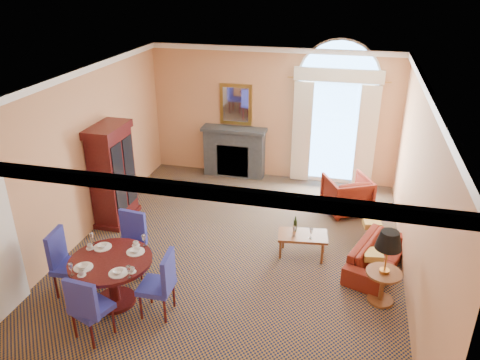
% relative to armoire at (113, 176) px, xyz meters
% --- Properties ---
extents(ground, '(7.50, 7.50, 0.00)m').
position_rel_armoire_xyz_m(ground, '(2.72, -0.73, -0.99)').
color(ground, '#121B39').
rests_on(ground, ground).
extents(room_envelope, '(6.04, 7.52, 3.45)m').
position_rel_armoire_xyz_m(room_envelope, '(2.69, -0.06, 1.52)').
color(room_envelope, tan).
rests_on(room_envelope, ground).
extents(armoire, '(0.59, 1.05, 2.06)m').
position_rel_armoire_xyz_m(armoire, '(0.00, 0.00, 0.00)').
color(armoire, '#3A0D0D').
rests_on(armoire, ground).
extents(dining_table, '(1.27, 1.27, 1.00)m').
position_rel_armoire_xyz_m(dining_table, '(1.24, -2.48, -0.40)').
color(dining_table, '#3A0D0D').
rests_on(dining_table, ground).
extents(dining_chair_north, '(0.59, 0.59, 1.09)m').
position_rel_armoire_xyz_m(dining_chair_north, '(1.15, -1.58, -0.37)').
color(dining_chair_north, '#272C9C').
rests_on(dining_chair_north, ground).
extents(dining_chair_south, '(0.63, 0.63, 1.09)m').
position_rel_armoire_xyz_m(dining_chair_south, '(1.32, -3.32, -0.37)').
color(dining_chair_south, '#272C9C').
rests_on(dining_chair_south, ground).
extents(dining_chair_east, '(0.53, 0.51, 1.09)m').
position_rel_armoire_xyz_m(dining_chair_east, '(2.10, -2.55, -0.37)').
color(dining_chair_east, '#272C9C').
rests_on(dining_chair_east, ground).
extents(dining_chair_west, '(0.54, 0.53, 1.09)m').
position_rel_armoire_xyz_m(dining_chair_west, '(0.36, -2.39, -0.37)').
color(dining_chair_west, '#272C9C').
rests_on(dining_chair_west, ground).
extents(sofa, '(1.19, 1.81, 0.49)m').
position_rel_armoire_xyz_m(sofa, '(5.27, -0.50, -0.75)').
color(sofa, maroon).
rests_on(sofa, ground).
extents(armchair, '(1.18, 1.19, 0.82)m').
position_rel_armoire_xyz_m(armchair, '(4.66, 1.49, -0.58)').
color(armchair, maroon).
rests_on(armchair, ground).
extents(coffee_table, '(0.94, 0.61, 0.75)m').
position_rel_armoire_xyz_m(coffee_table, '(3.94, -0.46, -0.58)').
color(coffee_table, brown).
rests_on(coffee_table, ground).
extents(side_table, '(0.55, 0.55, 1.25)m').
position_rel_armoire_xyz_m(side_table, '(5.32, -1.44, -0.18)').
color(side_table, brown).
rests_on(side_table, ground).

